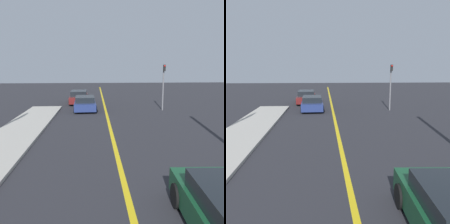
# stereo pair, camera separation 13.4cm
# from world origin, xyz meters

# --- Properties ---
(road_center_line) EXTENTS (0.20, 60.00, 0.01)m
(road_center_line) POSITION_xyz_m (0.00, 18.00, 0.00)
(road_center_line) COLOR gold
(road_center_line) RESTS_ON ground_plane
(car_ahead_center) EXTENTS (2.06, 4.21, 1.24)m
(car_ahead_center) POSITION_xyz_m (-1.81, 23.38, 0.60)
(car_ahead_center) COLOR navy
(car_ahead_center) RESTS_ON ground_plane
(car_far_distant) EXTENTS (2.00, 4.50, 1.34)m
(car_far_distant) POSITION_xyz_m (-2.59, 27.67, 0.65)
(car_far_distant) COLOR maroon
(car_far_distant) RESTS_ON ground_plane
(traffic_light) EXTENTS (0.18, 0.40, 3.96)m
(traffic_light) POSITION_xyz_m (5.01, 22.84, 2.44)
(traffic_light) COLOR slate
(traffic_light) RESTS_ON ground_plane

